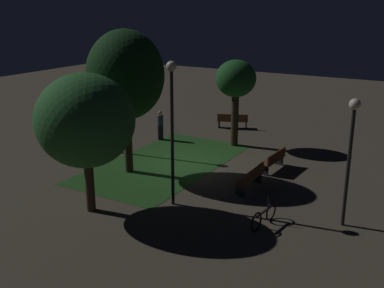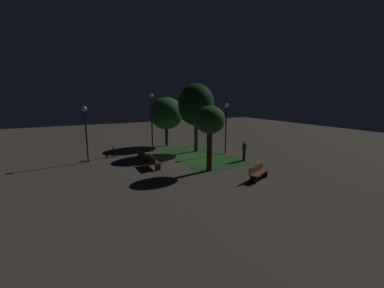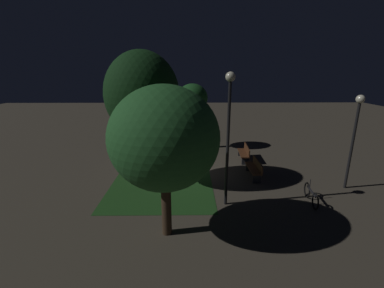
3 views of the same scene
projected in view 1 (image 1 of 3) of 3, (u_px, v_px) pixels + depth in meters
ground_plane at (184, 163)px, 21.23m from camera, size 60.00×60.00×0.00m
grass_lawn at (165, 163)px, 21.28m from camera, size 8.99×4.80×0.01m
bench_near_trees at (251, 177)px, 18.19m from camera, size 1.80×0.48×0.88m
bench_corner at (274, 160)px, 20.26m from camera, size 1.83×0.59×0.88m
bench_path_side at (233, 120)px, 27.18m from camera, size 1.15×1.84×0.88m
tree_left_canopy at (236, 81)px, 23.01m from camera, size 2.04×2.04×4.43m
tree_back_left at (85, 121)px, 15.45m from camera, size 3.37×3.37×4.91m
tree_right_canopy at (125, 75)px, 18.98m from camera, size 3.24×3.24×6.12m
lamp_post_plaza_west at (119, 93)px, 21.84m from camera, size 0.36×0.36×4.40m
lamp_post_near_wall at (351, 141)px, 14.46m from camera, size 0.36×0.36×4.28m
lamp_post_plaza_east at (172, 112)px, 15.91m from camera, size 0.36×0.36×5.23m
bicycle at (264, 216)px, 15.17m from camera, size 1.66×0.25×0.93m
pedestrian at (160, 124)px, 24.75m from camera, size 0.34×0.34×1.61m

